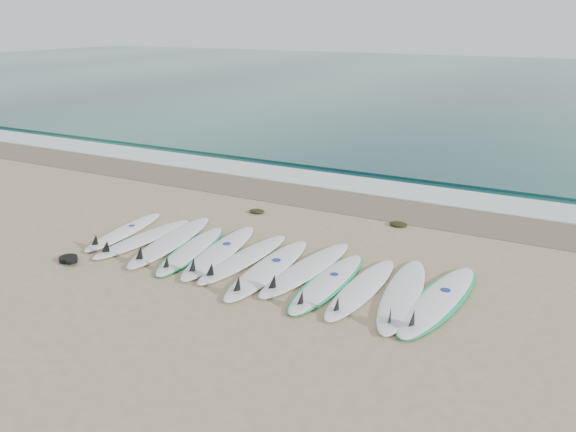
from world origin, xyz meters
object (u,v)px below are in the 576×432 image
at_px(surfboard_6, 267,269).
at_px(leash_coil, 69,259).
at_px(surfboard_0, 123,232).
at_px(surfboard_11, 438,300).

distance_m(surfboard_6, leash_coil, 3.59).
height_order(surfboard_0, surfboard_6, surfboard_6).
bearing_deg(surfboard_6, surfboard_0, 175.26).
xyz_separation_m(surfboard_6, surfboard_11, (2.87, 0.25, -0.01)).
bearing_deg(leash_coil, surfboard_6, 20.03).
xyz_separation_m(surfboard_0, surfboard_11, (6.35, 0.00, 0.00)).
bearing_deg(surfboard_6, surfboard_11, 4.22).
height_order(surfboard_6, leash_coil, surfboard_6).
distance_m(surfboard_11, leash_coil, 6.42).
xyz_separation_m(surfboard_0, leash_coil, (0.10, -1.48, -0.00)).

